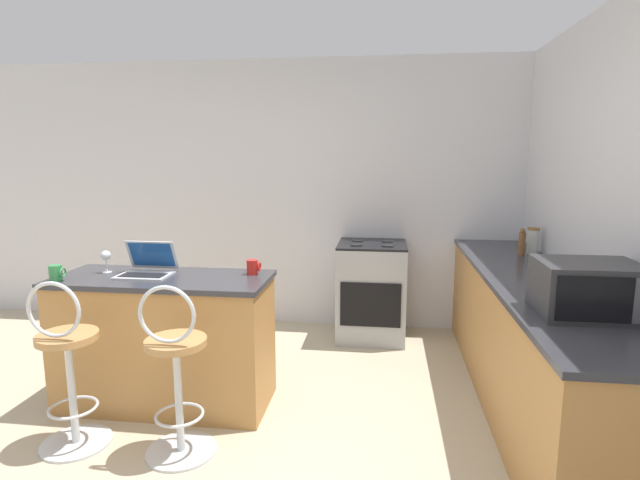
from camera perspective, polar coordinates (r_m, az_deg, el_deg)
ground_plane at (r=3.07m, az=-13.48°, el=-24.14°), size 20.00×20.00×0.00m
wall_back at (r=4.98m, az=-3.82°, el=5.14°), size 12.00×0.06×2.60m
breakfast_bar at (r=3.61m, az=-17.26°, el=-10.91°), size 1.43×0.60×0.90m
counter_right at (r=3.71m, az=22.86°, el=-10.70°), size 0.64×3.00×0.90m
bar_stool_near at (r=3.29m, az=-26.85°, el=-13.03°), size 0.40×0.40×1.02m
bar_stool_far at (r=2.99m, az=-16.12°, el=-14.66°), size 0.40×0.40×1.02m
laptop at (r=3.57m, az=-19.10°, el=-2.84°), size 0.35×0.30×0.22m
microwave at (r=2.84m, az=28.28°, el=-4.95°), size 0.48×0.39×0.27m
stove_range at (r=4.68m, az=5.90°, el=-5.78°), size 0.62×0.61×0.90m
pepper_mill at (r=4.33m, az=22.09°, el=-0.25°), size 0.06×0.06×0.22m
wine_glass_short at (r=3.71m, az=-23.27°, el=-1.75°), size 0.07×0.07×0.15m
mug_red at (r=3.40m, az=-7.69°, el=-3.09°), size 0.09×0.08×0.10m
storage_jar at (r=4.44m, az=23.15°, el=-0.04°), size 0.10×0.10×0.21m
mug_green at (r=3.62m, az=-27.94°, el=-3.35°), size 0.10×0.08×0.10m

